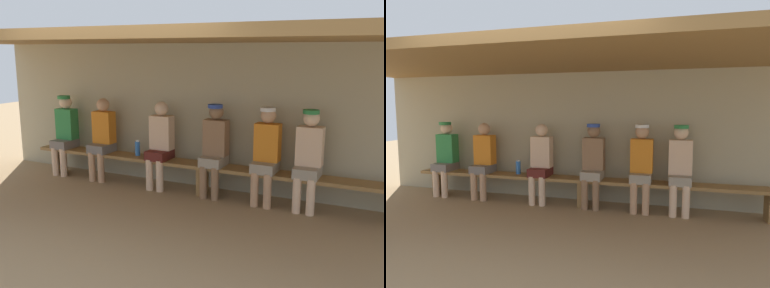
{
  "view_description": "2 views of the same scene",
  "coord_description": "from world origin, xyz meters",
  "views": [
    {
      "loc": [
        2.63,
        -4.19,
        2.09
      ],
      "look_at": [
        0.07,
        1.05,
        0.86
      ],
      "focal_mm": 41.49,
      "sensor_mm": 36.0,
      "label": 1
    },
    {
      "loc": [
        1.37,
        -3.53,
        1.59
      ],
      "look_at": [
        -0.01,
        1.36,
        1.04
      ],
      "focal_mm": 30.73,
      "sensor_mm": 36.0,
      "label": 2
    }
  ],
  "objects": [
    {
      "name": "water_bottle_orange",
      "position": [
        -1.15,
        1.59,
        0.58
      ],
      "size": [
        0.08,
        0.08,
        0.25
      ],
      "color": "blue",
      "rests_on": "bench"
    },
    {
      "name": "player_in_blue",
      "position": [
        0.19,
        1.55,
        0.75
      ],
      "size": [
        0.34,
        0.42,
        1.34
      ],
      "color": "gray",
      "rests_on": "ground"
    },
    {
      "name": "player_in_white",
      "position": [
        -0.71,
        1.55,
        0.73
      ],
      "size": [
        0.34,
        0.42,
        1.34
      ],
      "color": "#591E19",
      "rests_on": "ground"
    },
    {
      "name": "back_wall",
      "position": [
        0.0,
        2.0,
        1.1
      ],
      "size": [
        8.0,
        0.2,
        2.2
      ],
      "primitive_type": "cube",
      "color": "tan",
      "rests_on": "ground"
    },
    {
      "name": "player_middle",
      "position": [
        -2.59,
        1.55,
        0.75
      ],
      "size": [
        0.34,
        0.42,
        1.34
      ],
      "color": "slate",
      "rests_on": "ground"
    },
    {
      "name": "ground_plane",
      "position": [
        0.0,
        0.0,
        0.0
      ],
      "size": [
        24.0,
        24.0,
        0.0
      ],
      "primitive_type": "plane",
      "color": "#9E7F59"
    },
    {
      "name": "bench",
      "position": [
        0.0,
        1.55,
        0.39
      ],
      "size": [
        6.0,
        0.36,
        0.46
      ],
      "color": "olive",
      "rests_on": "ground"
    },
    {
      "name": "player_rightmost",
      "position": [
        1.53,
        1.55,
        0.75
      ],
      "size": [
        0.34,
        0.42,
        1.34
      ],
      "color": "gray",
      "rests_on": "ground"
    },
    {
      "name": "player_leftmost",
      "position": [
        -1.81,
        1.55,
        0.73
      ],
      "size": [
        0.34,
        0.42,
        1.34
      ],
      "color": "slate",
      "rests_on": "ground"
    },
    {
      "name": "dugout_roof",
      "position": [
        0.0,
        0.7,
        2.26
      ],
      "size": [
        8.0,
        2.8,
        0.12
      ],
      "primitive_type": "cube",
      "color": "olive",
      "rests_on": "back_wall"
    },
    {
      "name": "player_near_post",
      "position": [
        0.95,
        1.55,
        0.75
      ],
      "size": [
        0.34,
        0.42,
        1.34
      ],
      "color": "gray",
      "rests_on": "ground"
    }
  ]
}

